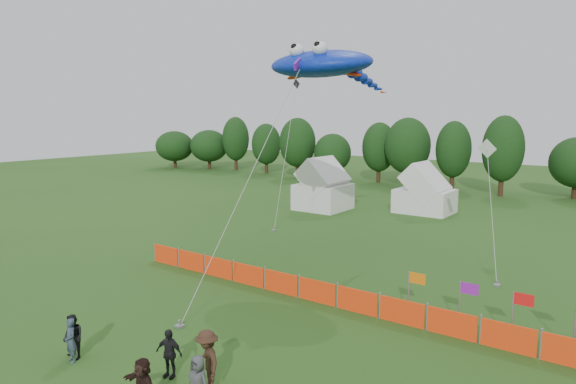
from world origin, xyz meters
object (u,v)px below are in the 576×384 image
Objects in this scene: barrier_fence at (317,291)px; spectator_b at (73,337)px; spectator_c at (207,361)px; spectator_e at (198,382)px; stingray_kite at (325,65)px; tent_right at (425,193)px; spectator_a at (71,341)px; spectator_d at (169,353)px; tent_left at (323,188)px.

spectator_b is (-3.82, -9.35, 0.27)m from barrier_fence.
spectator_e is at bearing -36.64° from spectator_c.
stingray_kite reaches higher than spectator_b.
stingray_kite is (0.56, -16.86, 9.29)m from tent_right.
tent_right is 0.24× the size of stingray_kite.
spectator_a is 3.66m from spectator_d.
spectator_c is (1.36, -8.14, 0.46)m from barrier_fence.
spectator_c is at bearing -64.28° from tent_left.
tent_left reaches higher than spectator_c.
spectator_e reaches higher than spectator_a.
tent_right reaches higher than spectator_c.
tent_left is 29.58m from spectator_b.
spectator_a is at bearing -89.34° from tent_right.
spectator_c is 1.21× the size of spectator_d.
stingray_kite reaches higher than spectator_c.
tent_left is at bearing 141.86° from spectator_c.
spectator_b is at bearing -89.62° from tent_right.
tent_left reaches higher than spectator_d.
spectator_c is 1.61m from spectator_d.
spectator_d is (3.42, 1.29, 0.03)m from spectator_a.
spectator_b is 5.32m from spectator_c.
tent_left is 29.72m from spectator_d.
spectator_b reaches higher than spectator_e.
spectator_d is (3.58, 1.10, 0.02)m from spectator_b.
spectator_e is (13.52, -28.02, -1.07)m from tent_left.
tent_right is at bearing 104.46° from spectator_e.
tent_right is 2.98× the size of spectator_e.
tent_left is 30.28m from spectator_c.
spectator_b is at bearing -74.40° from tent_left.
spectator_c reaches higher than spectator_e.
spectator_a is 5.21m from spectator_c.
spectator_b is 1.01× the size of spectator_e.
stingray_kite reaches higher than spectator_a.
spectator_a is at bearing -110.98° from barrier_fence.
spectator_a is 0.08× the size of stingray_kite.
tent_left reaches higher than tent_right.
spectator_d is at bearing -67.15° from tent_left.
spectator_c reaches higher than barrier_fence.
stingray_kite is at bearing 119.85° from barrier_fence.
tent_left is at bearing 118.48° from spectator_a.
spectator_c is at bearing 28.16° from spectator_a.
barrier_fence is 11.38× the size of spectator_c.
spectator_e reaches higher than barrier_fence.
tent_right is (7.74, 3.79, -0.20)m from tent_left.
stingray_kite is (-3.24, 14.30, 10.13)m from spectator_d.
tent_right is 23.29m from barrier_fence.
spectator_a is 0.79× the size of spectator_c.
spectator_e is at bearing 19.47° from spectator_a.
tent_right is 2.38× the size of spectator_c.
spectator_d is at bearing -83.06° from tent_right.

